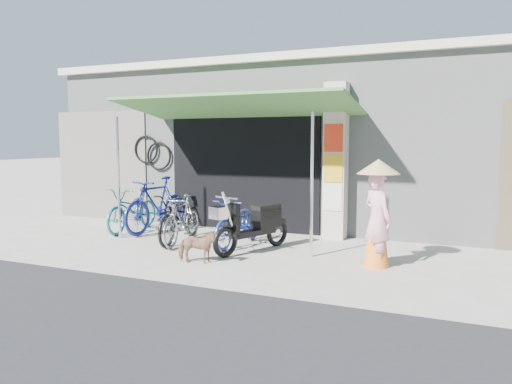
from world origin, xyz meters
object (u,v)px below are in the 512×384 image
at_px(bike_black, 181,218).
at_px(moped, 254,225).
at_px(bike_silver, 182,220).
at_px(bike_blue, 157,205).
at_px(street_dog, 197,246).
at_px(nun, 377,213).
at_px(bike_navy, 239,222).
at_px(bike_teal, 133,209).

xyz_separation_m(bike_black, moped, (1.58, -0.16, -0.01)).
bearing_deg(bike_silver, bike_blue, 136.35).
relative_size(bike_silver, street_dog, 2.41).
distance_m(bike_black, street_dog, 1.73).
height_order(street_dog, nun, nun).
distance_m(bike_navy, nun, 2.67).
height_order(bike_teal, nun, nun).
bearing_deg(bike_black, moped, -13.92).
bearing_deg(bike_blue, street_dog, -37.75).
bearing_deg(street_dog, bike_teal, 39.45).
relative_size(bike_black, nun, 1.08).
relative_size(bike_silver, nun, 0.94).
distance_m(bike_navy, moped, 0.57).
bearing_deg(bike_blue, bike_silver, -30.93).
relative_size(bike_black, moped, 1.04).
bearing_deg(bike_black, street_dog, -57.81).
xyz_separation_m(bike_navy, nun, (2.58, -0.58, 0.39)).
bearing_deg(street_dog, bike_navy, -15.71).
distance_m(street_dog, nun, 2.80).
relative_size(bike_teal, bike_blue, 0.93).
distance_m(bike_black, bike_silver, 0.20).
distance_m(bike_silver, moped, 1.46).
distance_m(moped, nun, 2.16).
bearing_deg(bike_teal, bike_black, -24.94).
bearing_deg(bike_blue, bike_black, -28.65).
distance_m(bike_teal, street_dog, 3.25).
relative_size(bike_blue, bike_black, 1.08).
distance_m(bike_blue, bike_silver, 1.43).
distance_m(bike_teal, bike_blue, 0.54).
distance_m(bike_teal, moped, 3.20).
xyz_separation_m(bike_teal, bike_blue, (0.52, 0.11, 0.11)).
bearing_deg(bike_teal, nun, -14.87).
distance_m(bike_black, bike_navy, 1.14).
height_order(bike_black, bike_silver, bike_black).
xyz_separation_m(bike_navy, street_dog, (-0.01, -1.49, -0.16)).
bearing_deg(moped, street_dog, -91.14).
bearing_deg(nun, bike_black, 34.56).
relative_size(bike_blue, bike_silver, 1.25).
bearing_deg(nun, street_dog, 60.07).
xyz_separation_m(bike_blue, nun, (4.72, -1.08, 0.24)).
bearing_deg(bike_navy, street_dog, -87.42).
xyz_separation_m(bike_black, bike_silver, (0.12, -0.15, -0.01)).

